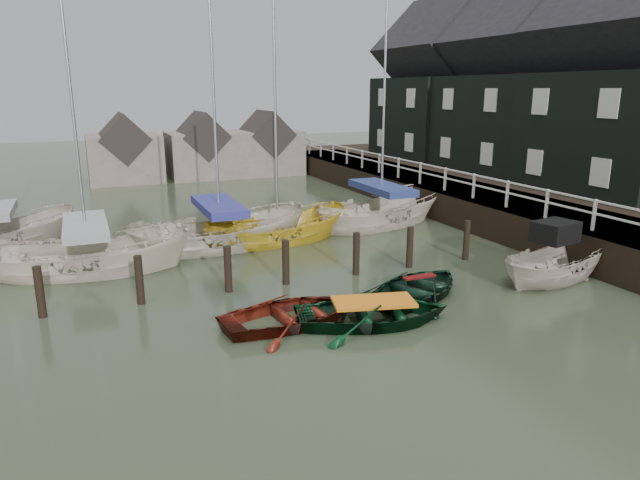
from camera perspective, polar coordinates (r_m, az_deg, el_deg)
name	(u,v)px	position (r m, az deg, el deg)	size (l,w,h in m)	color
ground	(365,312)	(15.53, 4.56, -7.20)	(120.00, 120.00, 0.00)	#2D3622
pier	(445,198)	(28.37, 12.39, 4.14)	(3.04, 32.00, 2.70)	black
land_strip	(532,204)	(31.97, 20.47, 3.43)	(14.00, 38.00, 1.50)	black
quay_houses	(564,92)	(30.47, 23.20, 13.45)	(6.52, 28.14, 10.01)	black
mooring_pilings	(289,268)	(17.53, -3.17, -2.83)	(13.72, 0.22, 1.80)	black
far_sheds	(200,150)	(39.66, -11.94, 8.82)	(14.00, 4.08, 4.39)	#665B51
rowboat_red	(294,323)	(14.82, -2.63, -8.28)	(2.72, 3.81, 0.79)	#50150B
rowboat_green	(373,323)	(14.88, 5.31, -8.23)	(2.86, 4.00, 0.83)	black
rowboat_dkgreen	(418,296)	(16.89, 9.81, -5.52)	(2.71, 3.79, 0.79)	black
motorboat	(555,276)	(19.52, 22.45, -3.38)	(4.79, 2.59, 2.71)	#BDAFA1
sailboat_a	(90,269)	(20.28, -22.02, -2.74)	(6.95, 3.56, 12.17)	beige
sailboat_b	(221,245)	(22.00, -9.92, -0.54)	(6.91, 2.71, 12.43)	beige
sailboat_c	(278,241)	(22.58, -4.24, -0.07)	(6.32, 3.04, 11.35)	gold
sailboat_d	(381,222)	(25.59, 6.10, 1.77)	(7.52, 4.51, 12.75)	beige
sailboat_e	(2,244)	(25.08, -29.24, -0.33)	(6.22, 4.39, 10.35)	#BBAFA0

